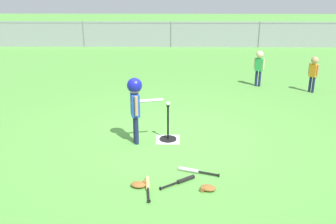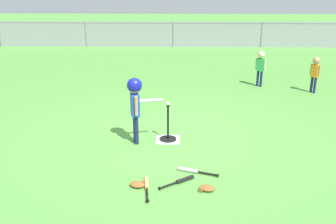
% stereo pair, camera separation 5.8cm
% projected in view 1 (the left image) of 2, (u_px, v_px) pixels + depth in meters
% --- Properties ---
extents(ground_plane, '(60.00, 60.00, 0.00)m').
position_uv_depth(ground_plane, '(167.00, 137.00, 7.01)').
color(ground_plane, '#51933D').
extents(home_plate, '(0.44, 0.44, 0.01)m').
position_uv_depth(home_plate, '(168.00, 139.00, 6.91)').
color(home_plate, white).
rests_on(home_plate, ground_plane).
extents(batting_tee, '(0.32, 0.32, 0.68)m').
position_uv_depth(batting_tee, '(168.00, 134.00, 6.87)').
color(batting_tee, black).
rests_on(batting_tee, ground_plane).
extents(baseball_on_tee, '(0.07, 0.07, 0.07)m').
position_uv_depth(baseball_on_tee, '(168.00, 103.00, 6.67)').
color(baseball_on_tee, white).
rests_on(baseball_on_tee, batting_tee).
extents(batter_child, '(0.64, 0.34, 1.23)m').
position_uv_depth(batter_child, '(135.00, 97.00, 6.49)').
color(batter_child, '#191E4C').
rests_on(batter_child, ground_plane).
extents(fielder_near_left, '(0.21, 0.23, 0.97)m').
position_uv_depth(fielder_near_left, '(314.00, 70.00, 9.70)').
color(fielder_near_left, '#191E4C').
rests_on(fielder_near_left, ground_plane).
extents(fielder_deep_right, '(0.26, 0.21, 1.01)m').
position_uv_depth(fielder_deep_right, '(259.00, 64.00, 10.28)').
color(fielder_deep_right, '#191E4C').
rests_on(fielder_deep_right, ground_plane).
extents(spare_bat_silver, '(0.63, 0.27, 0.06)m').
position_uv_depth(spare_bat_silver, '(193.00, 171.00, 5.70)').
color(spare_bat_silver, silver).
rests_on(spare_bat_silver, ground_plane).
extents(spare_bat_wood, '(0.12, 0.65, 0.06)m').
position_uv_depth(spare_bat_wood, '(148.00, 185.00, 5.29)').
color(spare_bat_wood, '#DBB266').
rests_on(spare_bat_wood, ground_plane).
extents(spare_bat_black, '(0.53, 0.40, 0.06)m').
position_uv_depth(spare_bat_black, '(182.00, 180.00, 5.42)').
color(spare_bat_black, black).
rests_on(spare_bat_black, ground_plane).
extents(glove_by_plate, '(0.25, 0.21, 0.07)m').
position_uv_depth(glove_by_plate, '(139.00, 185.00, 5.30)').
color(glove_by_plate, brown).
rests_on(glove_by_plate, ground_plane).
extents(glove_near_bats, '(0.26, 0.22, 0.07)m').
position_uv_depth(glove_near_bats, '(208.00, 188.00, 5.21)').
color(glove_near_bats, brown).
rests_on(glove_near_bats, ground_plane).
extents(outfield_fence, '(16.06, 0.06, 1.15)m').
position_uv_depth(outfield_fence, '(171.00, 33.00, 16.70)').
color(outfield_fence, slate).
rests_on(outfield_fence, ground_plane).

